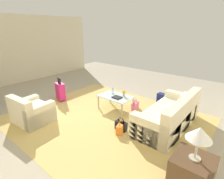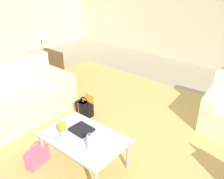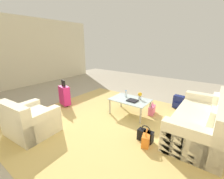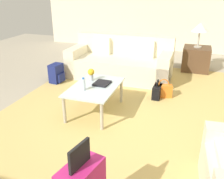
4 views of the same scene
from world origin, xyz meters
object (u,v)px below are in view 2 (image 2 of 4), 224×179
(table_lamp, at_px, (41,34))
(handbag_orange, at_px, (86,105))
(flower_vase, at_px, (62,128))
(side_table, at_px, (45,65))
(coffee_table, at_px, (84,140))
(handbag_black, at_px, (85,108))
(water_bottle, at_px, (89,141))
(coffee_table_book, at_px, (82,129))
(handbag_pink, at_px, (37,156))
(couch, at_px, (3,105))

(table_lamp, bearing_deg, handbag_orange, -15.73)
(flower_vase, distance_m, side_table, 3.08)
(coffee_table, height_order, handbag_black, coffee_table)
(water_bottle, distance_m, handbag_black, 1.52)
(coffee_table_book, height_order, flower_vase, flower_vase)
(flower_vase, height_order, handbag_black, flower_vase)
(table_lamp, distance_m, handbag_black, 2.21)
(coffee_table, height_order, flower_vase, flower_vase)
(water_bottle, height_order, handbag_pink, water_bottle)
(flower_vase, xyz_separation_m, handbag_orange, (-0.72, 1.13, -0.45))
(flower_vase, relative_size, handbag_pink, 0.57)
(handbag_pink, bearing_deg, couch, 167.17)
(water_bottle, distance_m, handbag_pink, 0.87)
(side_table, bearing_deg, couch, -57.99)
(coffee_table, height_order, handbag_orange, coffee_table)
(table_lamp, relative_size, handbag_pink, 1.59)
(handbag_black, bearing_deg, flower_vase, -57.24)
(water_bottle, distance_m, table_lamp, 3.43)
(coffee_table_book, relative_size, side_table, 0.43)
(coffee_table_book, distance_m, handbag_pink, 0.70)
(handbag_pink, bearing_deg, side_table, 140.49)
(table_lamp, height_order, handbag_pink, table_lamp)
(flower_vase, bearing_deg, water_bottle, 6.79)
(water_bottle, relative_size, flower_vase, 1.00)
(side_table, bearing_deg, handbag_black, -18.02)
(couch, relative_size, handbag_orange, 6.28)
(couch, bearing_deg, flower_vase, -1.81)
(couch, distance_m, handbag_orange, 1.39)
(flower_vase, relative_size, handbag_orange, 0.57)
(water_bottle, height_order, coffee_table_book, water_bottle)
(coffee_table, distance_m, table_lamp, 3.24)
(coffee_table, bearing_deg, table_lamp, 151.82)
(coffee_table, bearing_deg, water_bottle, -26.57)
(coffee_table, xyz_separation_m, handbag_orange, (-0.94, 0.98, -0.27))
(water_bottle, bearing_deg, table_lamp, 151.93)
(coffee_table, distance_m, coffee_table_book, 0.16)
(couch, relative_size, coffee_table_book, 8.27)
(flower_vase, height_order, handbag_orange, flower_vase)
(couch, relative_size, coffee_table, 2.11)
(side_table, bearing_deg, handbag_orange, -15.73)
(side_table, height_order, handbag_pink, side_table)
(couch, xyz_separation_m, handbag_orange, (0.86, 1.08, -0.18))
(handbag_orange, bearing_deg, table_lamp, 164.27)
(handbag_black, bearing_deg, coffee_table_book, -46.31)
(handbag_orange, bearing_deg, side_table, 164.27)
(couch, bearing_deg, side_table, 122.01)
(flower_vase, height_order, table_lamp, table_lamp)
(couch, xyz_separation_m, side_table, (-1.00, 1.60, -0.02))
(coffee_table_book, relative_size, handbag_pink, 0.76)
(coffee_table, relative_size, flower_vase, 5.20)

